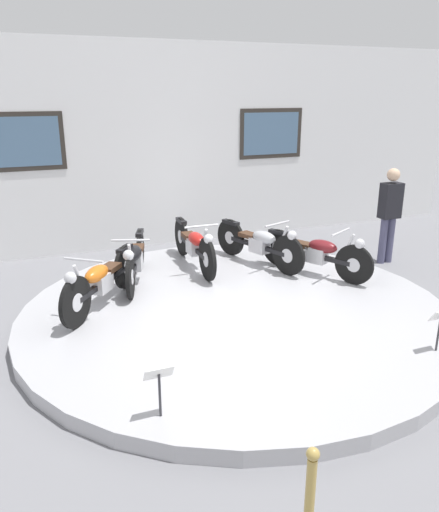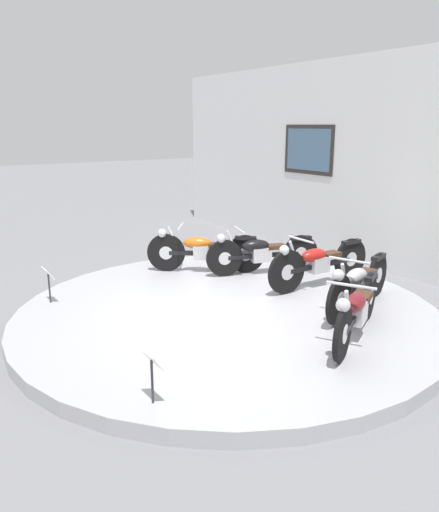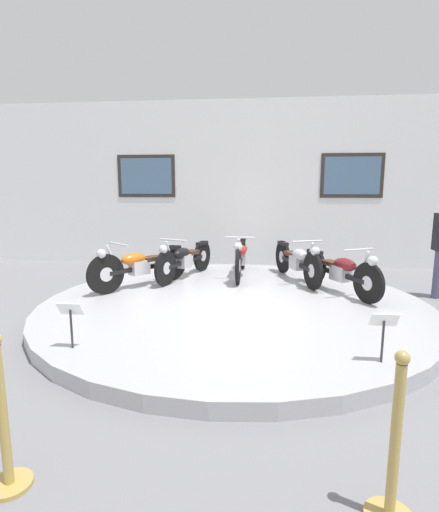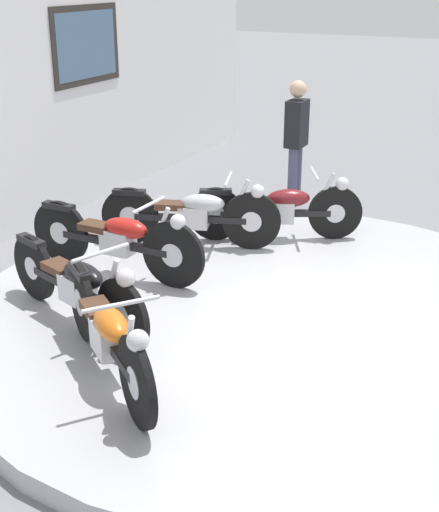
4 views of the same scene
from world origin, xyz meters
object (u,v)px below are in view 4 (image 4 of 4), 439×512
Objects in this scene: motorcycle_orange at (108,332)px; motorcycle_silver at (194,213)px; visitor_standing at (296,136)px; motorcycle_red at (118,238)px; motorcycle_maroon at (280,208)px; motorcycle_black at (78,284)px.

motorcycle_silver is at bearing 15.45° from motorcycle_orange.
motorcycle_silver is 2.44m from visitor_standing.
motorcycle_red is 1.15× the size of motorcycle_maroon.
visitor_standing reaches higher than motorcycle_silver.
motorcycle_red reaches higher than motorcycle_orange.
motorcycle_maroon is at bearing -15.57° from motorcycle_black.
motorcycle_silver is (1.04, -0.29, -0.01)m from motorcycle_red.
visitor_standing is (5.10, 0.48, 0.40)m from motorcycle_orange.
motorcycle_silver is 1.08× the size of motorcycle_maroon.
visitor_standing reaches higher than motorcycle_black.
motorcycle_maroon is 1.88m from visitor_standing.
motorcycle_black is 4.50m from visitor_standing.
motorcycle_black is 0.93× the size of motorcycle_red.
motorcycle_black is 1.08m from motorcycle_red.
motorcycle_orange is 1.97m from motorcycle_red.
motorcycle_orange is 0.80× the size of motorcycle_red.
motorcycle_silver is (2.08, 0.00, 0.01)m from motorcycle_black.
motorcycle_black is at bearing -179.96° from motorcycle_silver.
motorcycle_silver is at bearing 0.04° from motorcycle_black.
motorcycle_black is at bearing 49.97° from motorcycle_orange.
motorcycle_red is (1.67, 1.04, 0.01)m from motorcycle_orange.
motorcycle_silver is at bearing 129.56° from motorcycle_maroon.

